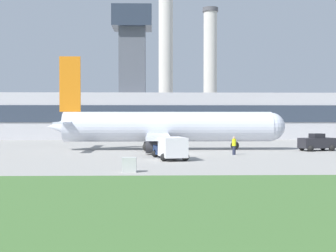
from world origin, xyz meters
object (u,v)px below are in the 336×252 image
object	(u,v)px
airplane	(164,127)
ground_crew_person	(234,146)
pushback_tug	(317,143)
baggage_truck	(171,148)

from	to	relation	value
airplane	ground_crew_person	bearing A→B (deg)	-45.64
airplane	pushback_tug	distance (m)	17.43
ground_crew_person	pushback_tug	bearing A→B (deg)	26.71
baggage_truck	airplane	bearing A→B (deg)	91.79
pushback_tug	ground_crew_person	size ratio (longest dim) A/B	2.32
pushback_tug	ground_crew_person	distance (m)	11.52
pushback_tug	ground_crew_person	bearing A→B (deg)	-153.29
ground_crew_person	baggage_truck	bearing A→B (deg)	-144.24
pushback_tug	baggage_truck	bearing A→B (deg)	-149.55
pushback_tug	airplane	bearing A→B (deg)	173.63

